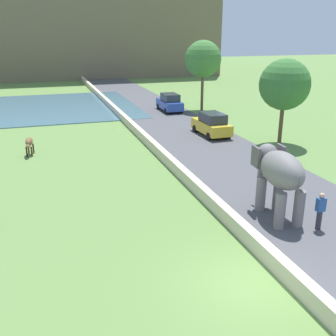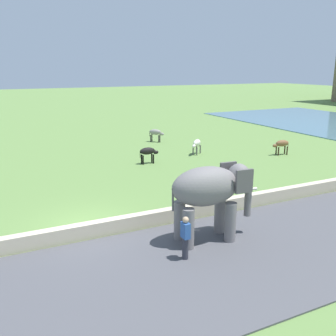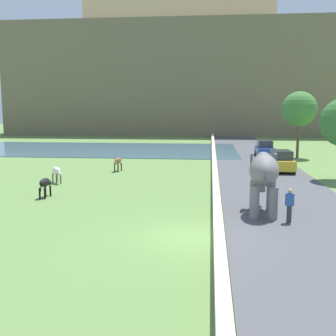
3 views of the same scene
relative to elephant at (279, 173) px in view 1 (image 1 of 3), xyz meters
The scene contains 11 objects.
ground_plane 5.68m from the elephant, 130.47° to the right, with size 220.00×220.00×0.00m, color #608442.
road_surface 16.16m from the elephant, 84.44° to the left, with size 7.00×120.00×0.06m, color #4C4C51.
barrier_wall 14.25m from the elephant, 99.13° to the left, with size 0.40×110.00×0.64m, color beige.
hill_distant 68.98m from the elephant, 97.93° to the left, with size 64.00×28.00×20.96m, color #75664C.
elephant is the anchor object (origin of this frame).
person_beside_elephant 2.22m from the elephant, 58.85° to the right, with size 0.36×0.22×1.63m.
car_yellow 14.28m from the elephant, 77.29° to the left, with size 1.89×4.05×1.80m.
car_blue 24.42m from the elephant, 82.63° to the left, with size 1.83×4.02×1.80m.
cow_brown 16.46m from the elephant, 128.43° to the left, with size 0.59×1.42×1.15m.
tree_near 12.60m from the elephant, 56.25° to the left, with size 3.51×3.51×5.95m.
tree_mid 24.90m from the elephant, 74.80° to the left, with size 3.60×3.60×6.90m.
Camera 1 is at (-5.83, -9.39, 7.66)m, focal length 42.28 mm.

